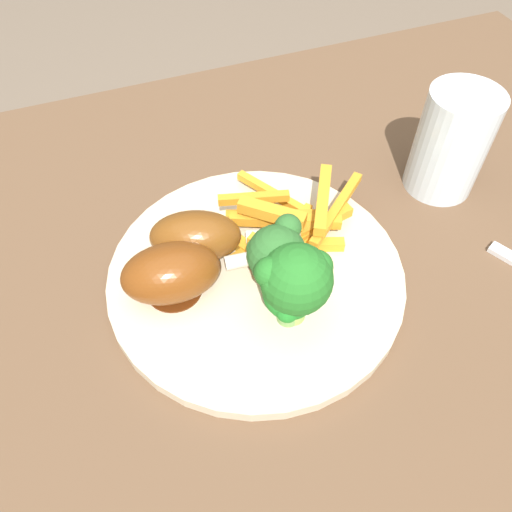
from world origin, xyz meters
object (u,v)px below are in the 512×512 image
Objects in this scene: chicken_drumstick_far at (202,237)px; carrot_fries_pile at (288,225)px; dining_table at (242,377)px; chicken_drumstick_near at (177,272)px; dinner_plate at (256,275)px; broccoli_floret_back at (295,279)px; water_glass at (451,143)px; broccoli_floret_front at (289,294)px; broccoli_floret_middle at (276,255)px.

carrot_fries_pile is at bearing 173.67° from chicken_drumstick_far.
chicken_drumstick_near is (0.04, -0.04, 0.14)m from dining_table.
carrot_fries_pile reaches higher than dinner_plate.
broccoli_floret_back is 0.23m from water_glass.
chicken_drumstick_far reaches higher than dining_table.
broccoli_floret_front is 0.43× the size of chicken_drumstick_far.
broccoli_floret_front is at bearing 25.56° from water_glass.
carrot_fries_pile is (-0.07, -0.06, 0.14)m from dining_table.
broccoli_floret_back reaches higher than broccoli_floret_front.
chicken_drumstick_far is (0.05, -0.09, -0.03)m from broccoli_floret_back.
broccoli_floret_back is at bearing 118.09° from chicken_drumstick_far.
chicken_drumstick_near is at bearing -38.97° from broccoli_floret_front.
water_glass reaches higher than dining_table.
broccoli_floret_middle is (-0.01, 0.02, 0.05)m from dinner_plate.
broccoli_floret_back is at bearing 143.03° from chicken_drumstick_near.
broccoli_floret_back reaches higher than broccoli_floret_middle.
carrot_fries_pile is (-0.04, -0.03, 0.02)m from dinner_plate.
chicken_drumstick_far is (0.04, -0.06, -0.02)m from broccoli_floret_middle.
broccoli_floret_back reaches higher than carrot_fries_pile.
broccoli_floret_front is at bearing 66.60° from carrot_fries_pile.
broccoli_floret_back is at bearing 101.41° from dinner_plate.
dining_table is at bearing -31.02° from broccoli_floret_front.
broccoli_floret_back is (-0.04, 0.02, 0.17)m from dining_table.
carrot_fries_pile is (-0.03, -0.08, -0.02)m from broccoli_floret_front.
broccoli_floret_middle is at bearing 127.87° from chicken_drumstick_far.
dinner_plate is 0.07m from broccoli_floret_front.
broccoli_floret_front is (-0.01, 0.05, 0.04)m from dinner_plate.
chicken_drumstick_near is at bearing 11.37° from carrot_fries_pile.
chicken_drumstick_far reaches higher than dinner_plate.
broccoli_floret_front is 0.02m from broccoli_floret_back.
broccoli_floret_middle is 0.03m from broccoli_floret_back.
dining_table is 0.16m from chicken_drumstick_far.
dinner_plate is 0.05m from carrot_fries_pile.
dinner_plate is 0.23m from water_glass.
dinner_plate is at bearing 12.41° from water_glass.
chicken_drumstick_near is at bearing -36.97° from broccoli_floret_back.
dining_table is 7.40× the size of carrot_fries_pile.
broccoli_floret_front is 0.03m from broccoli_floret_middle.
water_glass is at bearing -161.70° from dining_table.
chicken_drumstick_near reaches higher than dining_table.
chicken_drumstick_near is at bearing -20.14° from broccoli_floret_middle.
carrot_fries_pile is at bearing -110.91° from broccoli_floret_back.
broccoli_floret_front is at bearing 10.14° from broccoli_floret_back.
broccoli_floret_middle is at bearing 18.46° from water_glass.
broccoli_floret_back reaches higher than chicken_drumstick_near.
dinner_plate is (-0.03, -0.03, 0.12)m from dining_table.
broccoli_floret_front is 0.09m from carrot_fries_pile.
broccoli_floret_front reaches higher than carrot_fries_pile.
water_glass reaches higher than broccoli_floret_back.
chicken_drumstick_near is 0.29m from water_glass.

